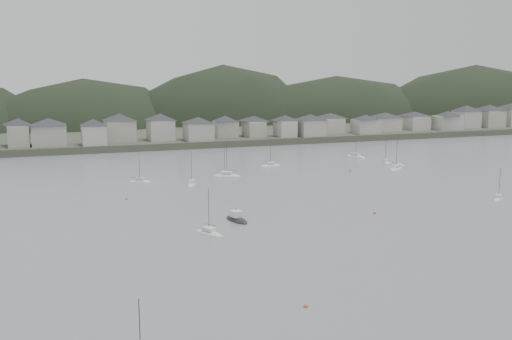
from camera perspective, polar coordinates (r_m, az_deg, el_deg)
name	(u,v)px	position (r m, az deg, el deg)	size (l,w,h in m)	color
ground	(409,274)	(105.00, 14.38, -9.57)	(900.00, 900.00, 0.00)	slate
far_shore_land	(136,123)	(382.11, -11.42, 4.42)	(900.00, 250.00, 3.00)	#383D2D
forested_ridge	(151,148)	(359.10, -9.96, 2.10)	(851.55, 103.94, 102.57)	black
waterfront_town	(278,124)	(286.94, 2.08, 4.43)	(451.48, 28.46, 12.92)	#9C988E
moored_fleet	(225,196)	(161.74, -2.96, -2.53)	(227.36, 177.87, 13.68)	silver
motor_launch_far	(237,219)	(136.35, -1.85, -4.74)	(4.54, 8.66, 3.96)	black
mooring_buoys	(234,216)	(140.60, -2.11, -4.36)	(117.72, 118.30, 0.70)	#B7603D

